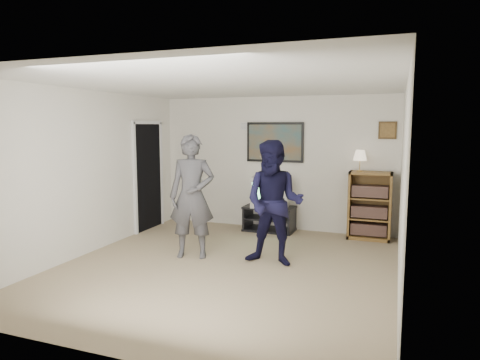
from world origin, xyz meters
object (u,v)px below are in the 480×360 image
Objects in this scene: bookshelf at (370,206)px; person_tall at (192,196)px; person_short at (274,203)px; crt_television at (271,191)px; media_stand at (269,219)px.

bookshelf is 0.64× the size of person_tall.
person_short is at bearing -121.65° from bookshelf.
crt_television is 2.05m from person_tall.
crt_television is 0.57× the size of bookshelf.
person_tall is 1.04× the size of person_short.
bookshelf is at bearing -6.12° from crt_television.
person_tall is (-0.63, -1.94, 0.69)m from media_stand.
person_short is (0.59, -1.86, 0.13)m from crt_television.
crt_television is 1.78m from bookshelf.
crt_television is at bearing 55.36° from person_tall.
media_stand is 2.15m from person_tall.
person_tall reaches higher than person_short.
person_tall reaches higher than crt_television.
media_stand is at bearing 108.75° from person_short.
media_stand is 2.06m from person_short.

